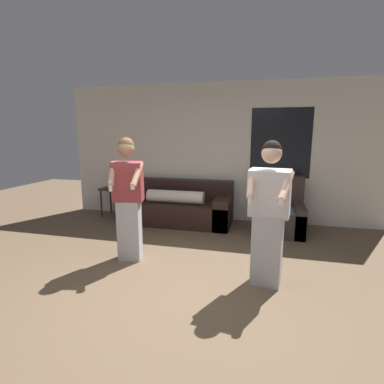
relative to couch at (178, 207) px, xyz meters
The scene contains 7 objects.
ground_plane 2.87m from the couch, 75.68° to the right, with size 14.00×14.00×0.00m, color brown.
wall_back 1.36m from the couch, 33.25° to the left, with size 6.29×0.07×2.70m.
couch is the anchor object (origin of this frame).
armchair 1.91m from the couch, ahead, with size 0.86×0.84×0.98m.
side_table 1.45m from the couch, behind, with size 0.59×0.47×0.75m.
person_left 1.93m from the couch, 94.33° to the right, with size 0.47×0.52×1.69m.
person_right 2.77m from the couch, 51.12° to the right, with size 0.50×0.52×1.67m.
Camera 1 is at (0.96, -2.71, 1.74)m, focal length 28.00 mm.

